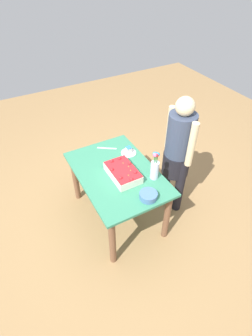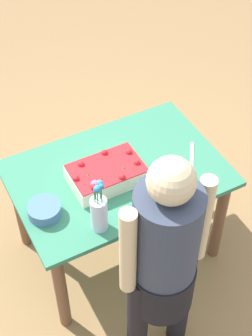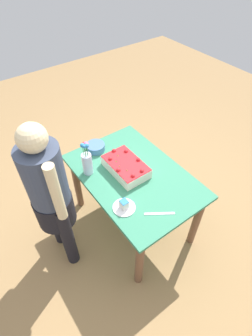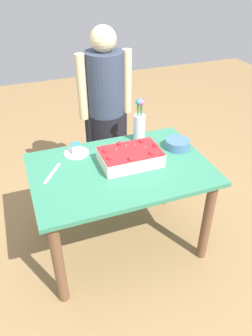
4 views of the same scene
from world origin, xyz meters
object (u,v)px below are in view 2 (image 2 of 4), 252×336
(cake_knife, at_px, (192,156))
(flower_vase, at_px, (99,210))
(serving_plate_with_slice, at_px, (179,187))
(person_standing, at_px, (164,260))
(sheet_cake, at_px, (107,174))
(fruit_bowl, at_px, (45,210))

(cake_knife, height_order, flower_vase, flower_vase)
(serving_plate_with_slice, height_order, person_standing, person_standing)
(serving_plate_with_slice, height_order, flower_vase, flower_vase)
(sheet_cake, bearing_deg, flower_vase, 57.21)
(cake_knife, xyz_separation_m, fruit_bowl, (0.92, 0.01, 0.03))
(flower_vase, height_order, person_standing, person_standing)
(serving_plate_with_slice, relative_size, cake_knife, 0.76)
(serving_plate_with_slice, relative_size, flower_vase, 0.54)
(fruit_bowl, bearing_deg, sheet_cake, -170.23)
(cake_knife, xyz_separation_m, flower_vase, (0.70, 0.22, 0.13))
(fruit_bowl, bearing_deg, cake_knife, -179.61)
(fruit_bowl, xyz_separation_m, person_standing, (-0.36, 0.61, 0.10))
(flower_vase, bearing_deg, cake_knife, -162.98)
(flower_vase, distance_m, person_standing, 0.43)
(flower_vase, relative_size, fruit_bowl, 1.89)
(serving_plate_with_slice, xyz_separation_m, fruit_bowl, (0.72, -0.18, 0.01))
(sheet_cake, height_order, serving_plate_with_slice, sheet_cake)
(sheet_cake, relative_size, flower_vase, 1.22)
(person_standing, bearing_deg, sheet_cake, -3.50)
(serving_plate_with_slice, relative_size, person_standing, 0.12)
(sheet_cake, relative_size, serving_plate_with_slice, 2.26)
(sheet_cake, distance_m, cake_knife, 0.53)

